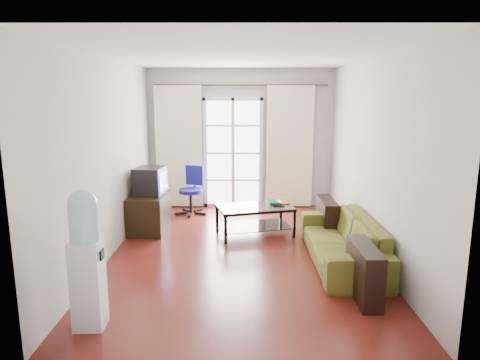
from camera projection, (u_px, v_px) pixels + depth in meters
The scene contains 20 objects.
floor at pixel (241, 252), 6.10m from camera, with size 5.20×5.20×0.00m, color maroon.
ceiling at pixel (241, 56), 5.57m from camera, with size 5.20×5.20×0.00m, color white.
wall_back at pixel (241, 139), 8.39m from camera, with size 3.60×0.02×2.70m, color beige.
wall_front at pixel (240, 207), 3.29m from camera, with size 3.60×0.02×2.70m, color beige.
wall_left at pixel (109, 158), 5.84m from camera, with size 0.02×5.20×2.70m, color beige.
wall_right at pixel (372, 158), 5.83m from camera, with size 0.02×5.20×2.70m, color beige.
french_door at pixel (233, 153), 8.39m from camera, with size 1.16×0.06×2.15m.
curtain_rod at pixel (241, 85), 8.09m from camera, with size 0.04×0.04×3.30m, color #4C3F2D.
curtain_left at pixel (179, 147), 8.30m from camera, with size 0.90×0.07×2.35m, color #FEFFCD.
curtain_right at pixel (290, 147), 8.30m from camera, with size 0.90×0.07×2.35m, color #FEFFCD.
radiator at pixel (281, 191), 8.49m from camera, with size 0.64×0.12×0.64m, color #9B9A9D.
sofa at pixel (342, 240), 5.69m from camera, with size 0.81×2.07×0.60m, color brown.
coffee_table at pixel (255, 216), 6.79m from camera, with size 1.29×0.94×0.47m.
bowl at pixel (273, 203), 6.87m from camera, with size 0.29×0.29×0.06m, color green.
book at pixel (278, 203), 6.90m from camera, with size 0.24×0.27×0.02m, color #A61428.
remote at pixel (279, 206), 6.73m from camera, with size 0.18×0.05×0.02m, color black.
tv_stand at pixel (149, 213), 6.97m from camera, with size 0.55×0.83×0.61m, color black.
crt_tv at pixel (149, 181), 6.92m from camera, with size 0.54×0.54×0.44m.
task_chair at pixel (191, 200), 8.01m from camera, with size 0.77×0.77×0.89m.
water_cooler at pixel (86, 257), 4.00m from camera, with size 0.30×0.29×1.35m.
Camera 1 is at (0.00, -5.78, 2.20)m, focal length 32.00 mm.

